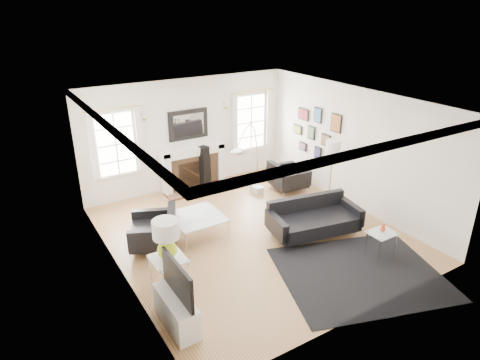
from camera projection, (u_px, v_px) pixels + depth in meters
floor at (252, 233)px, 8.97m from camera, size 6.00×6.00×0.00m
back_wall at (188, 134)px, 10.78m from camera, size 5.50×0.04×2.80m
front_wall at (368, 238)px, 6.07m from camera, size 5.50×0.04×2.80m
left_wall at (114, 204)px, 7.10m from camera, size 0.04×6.00×2.80m
right_wall at (354, 148)px, 9.75m from camera, size 0.04×6.00×2.80m
ceiling at (254, 101)px, 7.88m from camera, size 5.50×6.00×0.02m
crown_molding at (254, 104)px, 7.90m from camera, size 5.50×6.00×0.12m
fireplace at (193, 168)px, 10.95m from camera, size 1.70×0.69×1.11m
mantel_mirror at (188, 125)px, 10.65m from camera, size 1.05×0.07×0.75m
window_left at (116, 144)px, 9.83m from camera, size 1.24×0.15×1.62m
window_right at (251, 122)px, 11.61m from camera, size 1.24×0.15×1.62m
gallery_wall at (316, 129)px, 10.70m from camera, size 0.04×1.73×1.29m
tv_unit at (177, 307)px, 6.33m from camera, size 0.35×1.00×1.09m
area_rug at (360, 274)px, 7.65m from camera, size 3.37×3.07×0.01m
sofa at (313, 219)px, 8.84m from camera, size 1.99×1.17×0.61m
armchair_left at (156, 231)px, 8.32m from camera, size 1.18×1.24×0.66m
armchair_right at (286, 178)px, 10.88m from camera, size 0.90×0.98×0.62m
coffee_table at (197, 218)px, 8.72m from camera, size 1.02×1.02×0.45m
side_table_left at (168, 264)px, 7.07m from camera, size 0.55×0.55×0.61m
nesting_table at (381, 238)px, 7.98m from camera, size 0.49×0.41×0.54m
gourd_lamp at (166, 237)px, 6.87m from camera, size 0.44×0.44×0.70m
orange_vase at (383, 228)px, 7.90m from camera, size 0.11×0.11×0.17m
arc_floor_lamp at (248, 162)px, 9.77m from camera, size 1.44×1.34×2.04m
stick_floor_lamp at (333, 150)px, 9.55m from camera, size 0.33×0.33×1.65m
speaker_tower at (204, 167)px, 10.95m from camera, size 0.28×0.28×1.11m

